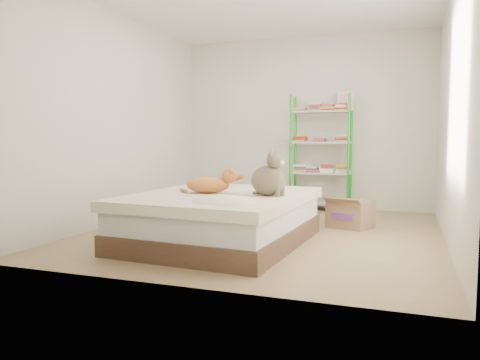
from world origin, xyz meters
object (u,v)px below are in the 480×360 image
at_px(orange_cat, 208,183).
at_px(white_bin, 230,192).
at_px(grey_cat, 268,174).
at_px(shelf_unit, 321,151).
at_px(bed, 221,218).
at_px(cardboard_box, 350,214).

height_order(orange_cat, white_bin, orange_cat).
bearing_deg(white_bin, orange_cat, -74.01).
height_order(grey_cat, shelf_unit, shelf_unit).
xyz_separation_m(bed, white_bin, (-0.87, 2.55, -0.04)).
height_order(bed, cardboard_box, bed).
bearing_deg(shelf_unit, grey_cat, -91.43).
distance_m(cardboard_box, white_bin, 2.37).
bearing_deg(cardboard_box, orange_cat, -111.53).
bearing_deg(cardboard_box, grey_cat, -93.52).
bearing_deg(cardboard_box, white_bin, 170.72).
bearing_deg(white_bin, cardboard_box, -31.91).
relative_size(orange_cat, shelf_unit, 0.30).
bearing_deg(bed, cardboard_box, 52.33).
bearing_deg(bed, grey_cat, 1.87).
height_order(grey_cat, cardboard_box, grey_cat).
height_order(bed, shelf_unit, shelf_unit).
distance_m(orange_cat, shelf_unit, 2.70).
distance_m(grey_cat, white_bin, 2.95).
relative_size(shelf_unit, white_bin, 3.93).
relative_size(cardboard_box, white_bin, 1.32).
xyz_separation_m(grey_cat, shelf_unit, (0.06, 2.59, 0.15)).
relative_size(shelf_unit, cardboard_box, 2.97).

